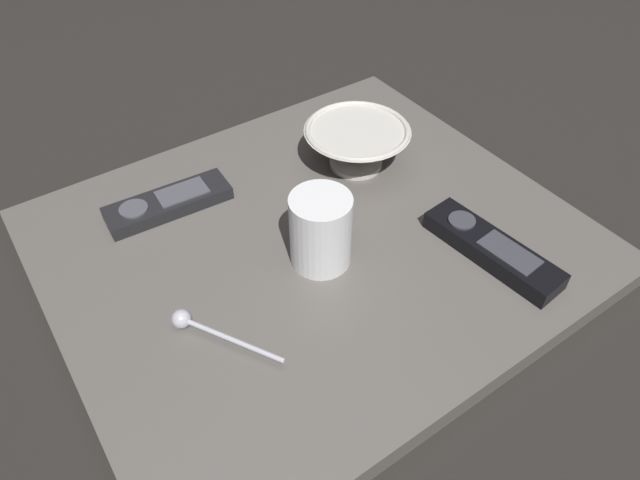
% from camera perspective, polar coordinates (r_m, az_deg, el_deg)
% --- Properties ---
extents(ground_plane, '(6.00, 6.00, 0.00)m').
position_cam_1_polar(ground_plane, '(0.76, -0.61, -1.23)').
color(ground_plane, black).
extents(table, '(0.56, 0.65, 0.03)m').
position_cam_1_polar(table, '(0.75, -0.62, -0.41)').
color(table, '#5B5651').
rests_on(table, ground).
extents(cereal_bowl, '(0.15, 0.15, 0.06)m').
position_cam_1_polar(cereal_bowl, '(0.84, 3.67, 9.48)').
color(cereal_bowl, beige).
rests_on(cereal_bowl, table).
extents(coffee_mug, '(0.07, 0.07, 0.10)m').
position_cam_1_polar(coffee_mug, '(0.68, 0.06, 0.95)').
color(coffee_mug, white).
rests_on(coffee_mug, table).
extents(teaspoon, '(0.12, 0.08, 0.02)m').
position_cam_1_polar(teaspoon, '(0.65, -12.22, -8.24)').
color(teaspoon, silver).
rests_on(teaspoon, table).
extents(tv_remote_near, '(0.19, 0.07, 0.03)m').
position_cam_1_polar(tv_remote_near, '(0.74, 16.70, -0.85)').
color(tv_remote_near, black).
rests_on(tv_remote_near, table).
extents(tv_remote_far, '(0.06, 0.17, 0.02)m').
position_cam_1_polar(tv_remote_far, '(0.80, -14.86, 3.60)').
color(tv_remote_far, black).
rests_on(tv_remote_far, table).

